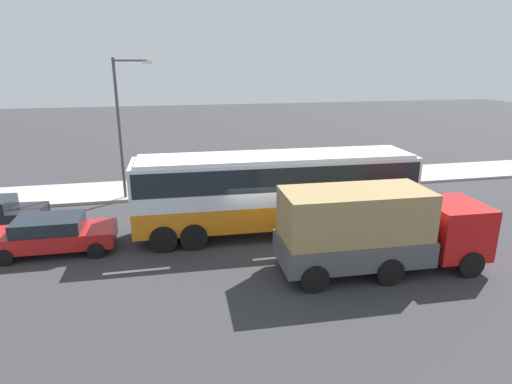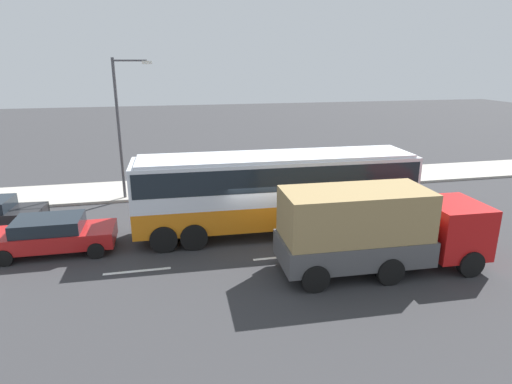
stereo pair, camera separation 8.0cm
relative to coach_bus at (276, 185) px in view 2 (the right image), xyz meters
The scene contains 9 objects.
ground_plane 2.49m from the coach_bus, 151.22° to the right, with size 120.00×120.00×0.00m, color #333335.
sidewalk_curb 8.12m from the coach_bus, 97.69° to the left, with size 80.00×4.00×0.15m, color #A8A399.
lane_centreline 4.31m from the coach_bus, 44.19° to the right, with size 40.65×0.16×0.01m.
coach_bus is the anchor object (origin of this frame).
cargo_truck 5.04m from the coach_bus, 58.54° to the right, with size 7.60×2.74×3.08m.
car_red_compact 9.26m from the coach_bus, behind, with size 4.59×2.04×1.47m.
pedestrian_near_curb 7.27m from the coach_bus, 90.79° to the left, with size 0.32×0.32×1.55m.
pedestrian_at_crossing 9.58m from the coach_bus, 42.07° to the left, with size 0.32×0.32×1.64m.
street_lamp 9.45m from the coach_bus, 136.91° to the left, with size 2.01×0.24×7.37m.
Camera 2 is at (-3.63, -16.75, 7.34)m, focal length 30.15 mm.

